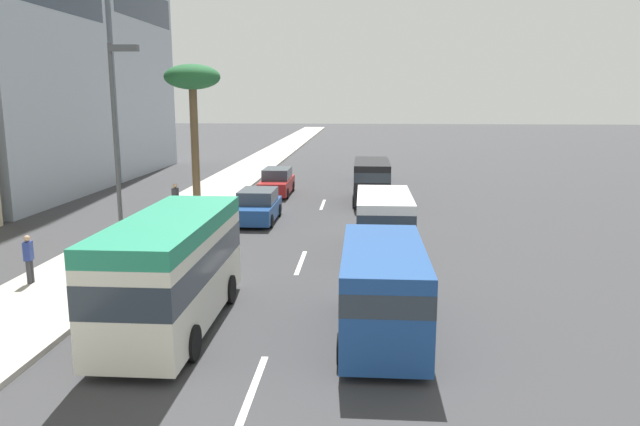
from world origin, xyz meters
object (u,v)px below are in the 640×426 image
van_third (383,286)px  van_fourth (372,179)px  pedestrian_near_lamp (29,257)px  car_seventh (277,182)px  van_fifth (384,220)px  pedestrian_mid_block (175,199)px  car_second (258,206)px  street_lamp (119,138)px  minibus_lead (172,268)px  car_sixth (375,170)px  palm_tree (192,83)px

van_third → van_fourth: bearing=0.1°
van_third → pedestrian_near_lamp: bearing=73.5°
car_seventh → van_fourth: bearing=66.7°
van_fifth → pedestrian_mid_block: 11.45m
van_third → van_fifth: (8.29, -0.29, -0.01)m
car_second → van_fifth: bearing=45.7°
van_fourth → pedestrian_mid_block: size_ratio=3.19×
street_lamp → van_fourth: bearing=-28.0°
car_seventh → street_lamp: (-18.04, 2.44, 3.93)m
car_second → van_fifth: size_ratio=0.88×
pedestrian_near_lamp → pedestrian_mid_block: size_ratio=0.92×
car_second → pedestrian_mid_block: bearing=-88.0°
minibus_lead → van_fifth: 9.84m
van_fourth → car_seventh: van_fourth is taller
minibus_lead → pedestrian_near_lamp: size_ratio=4.37×
van_third → car_seventh: (22.26, 5.85, -0.58)m
van_fifth → street_lamp: 10.08m
car_second → car_seventh: size_ratio=0.93×
minibus_lead → pedestrian_near_lamp: (2.96, 5.62, -0.63)m
minibus_lead → street_lamp: (3.90, 2.83, 3.07)m
car_second → street_lamp: street_lamp is taller
van_fourth → car_seventh: size_ratio=1.14×
pedestrian_mid_block → car_second: bearing=-75.7°
pedestrian_near_lamp → car_sixth: bearing=-33.2°
car_seventh → palm_tree: (-4.00, 3.97, 5.96)m
van_third → pedestrian_near_lamp: (3.28, 11.08, -0.36)m
car_second → street_lamp: (-9.85, 2.66, 3.97)m
pedestrian_near_lamp → palm_tree: 16.10m
car_seventh → street_lamp: 18.62m
car_seventh → street_lamp: size_ratio=0.63×
minibus_lead → van_third: 5.48m
car_second → car_sixth: car_sixth is taller
minibus_lead → van_third: (-0.32, -5.47, -0.27)m
van_fourth → pedestrian_near_lamp: size_ratio=3.47×
van_third → pedestrian_mid_block: van_third is taller
car_second → car_seventh: car_seventh is taller
car_sixth → car_seventh: 9.02m
van_third → pedestrian_mid_block: (13.94, 9.67, -0.27)m
minibus_lead → van_fifth: (7.97, -5.76, -0.29)m
pedestrian_mid_block → car_seventh: bearing=-12.3°
van_fourth → van_fifth: bearing=-178.4°
minibus_lead → van_fourth: 20.19m
car_seventh → car_second: bearing=1.5°
van_fifth → car_seventh: 15.28m
car_seventh → pedestrian_near_lamp: pedestrian_near_lamp is taller
van_fifth → pedestrian_mid_block: bearing=60.5°
car_second → palm_tree: bearing=-135.0°
car_sixth → pedestrian_near_lamp: (-25.52, 11.45, 0.23)m
van_fifth → pedestrian_near_lamp: (-5.01, 11.37, -0.34)m
minibus_lead → car_second: minibus_lead is taller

